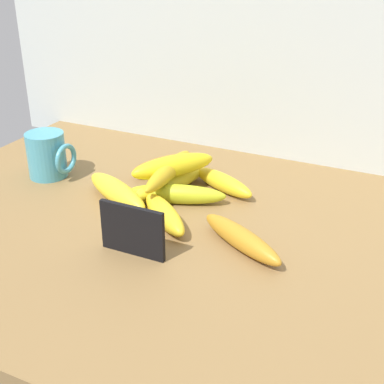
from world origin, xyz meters
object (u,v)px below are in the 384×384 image
banana_2 (164,214)px  banana_3 (223,182)px  banana_0 (117,192)px  banana_6 (241,238)px  banana_8 (173,166)px  chalkboard_sign (133,232)px  banana_1 (177,194)px  banana_5 (169,164)px  banana_4 (169,184)px  coffee_mug (48,155)px  banana_7 (169,170)px

banana_2 → banana_3: banana_2 is taller
banana_0 → banana_6: bearing=-11.2°
banana_2 → banana_8: size_ratio=0.89×
chalkboard_sign → banana_1: 18.70cm
banana_3 → banana_5: banana_5 is taller
banana_0 → banana_4: bearing=49.3°
banana_4 → banana_6: 23.86cm
banana_3 → banana_6: bearing=-59.5°
coffee_mug → banana_4: bearing=8.6°
banana_0 → banana_6: (26.71, -5.27, -0.34)cm
banana_7 → banana_8: (0.29, 1.33, 0.45)cm
banana_1 → banana_6: same height
chalkboard_sign → banana_4: 22.64cm
chalkboard_sign → banana_8: bearing=101.2°
coffee_mug → banana_6: coffee_mug is taller
banana_3 → banana_2: bearing=-103.3°
coffee_mug → banana_8: coffee_mug is taller
banana_3 → banana_6: size_ratio=0.87×
banana_3 → banana_4: (-9.03, -5.17, 0.01)cm
banana_5 → banana_6: banana_5 is taller
banana_0 → banana_4: size_ratio=0.90×
banana_1 → banana_4: size_ratio=0.91×
coffee_mug → banana_7: bearing=6.1°
banana_0 → banana_3: 20.60cm
banana_6 → banana_7: (-19.37, 12.14, 3.32)cm
banana_3 → banana_4: 10.41cm
banana_0 → banana_1: banana_0 is taller
banana_0 → banana_6: size_ratio=1.01×
banana_4 → banana_7: size_ratio=1.01×
banana_1 → banana_5: 13.81cm
banana_0 → banana_8: banana_8 is taller
coffee_mug → banana_6: bearing=-11.5°
chalkboard_sign → coffee_mug: bearing=149.8°
banana_0 → banana_8: size_ratio=1.07×
chalkboard_sign → banana_0: bearing=130.6°
banana_1 → banana_7: bearing=141.1°
coffee_mug → banana_4: 26.33cm
coffee_mug → banana_7: size_ratio=0.47×
banana_1 → banana_0: bearing=-156.2°
banana_1 → coffee_mug: bearing=-179.1°
chalkboard_sign → banana_7: 21.40cm
coffee_mug → banana_3: 36.19cm
banana_2 → banana_7: bearing=113.8°
coffee_mug → banana_4: size_ratio=0.46×
chalkboard_sign → banana_7: bearing=102.6°
banana_0 → banana_3: banana_0 is taller
banana_2 → banana_3: size_ratio=0.97×
banana_0 → banana_7: size_ratio=0.91×
chalkboard_sign → banana_2: 10.59cm
banana_2 → banana_5: size_ratio=0.91×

